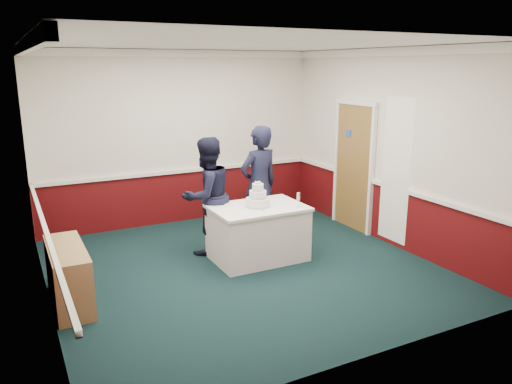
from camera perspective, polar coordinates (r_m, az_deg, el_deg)
name	(u,v)px	position (r m, az deg, el deg)	size (l,w,h in m)	color
ground	(244,268)	(7.01, -1.40, -8.70)	(5.00, 5.00, 0.00)	black
room_shell	(229,122)	(7.08, -3.08, 8.02)	(5.00, 5.00, 3.00)	silver
sideboard	(69,276)	(6.30, -20.61, -8.93)	(0.41, 1.20, 0.70)	tan
cake_table	(258,232)	(7.21, 0.21, -4.63)	(1.32, 0.92, 0.79)	white
wedding_cake	(258,199)	(7.06, 0.21, -0.79)	(0.35, 0.35, 0.36)	white
cake_knife	(263,210)	(6.90, 0.75, -2.06)	(0.01, 0.22, 0.01)	silver
champagne_flute	(298,197)	(7.06, 4.86, -0.61)	(0.05, 0.05, 0.21)	silver
person_man	(207,196)	(7.36, -5.62, -0.47)	(0.85, 0.66, 1.74)	black
person_woman	(259,185)	(7.73, 0.34, 0.76)	(0.68, 0.44, 1.86)	black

